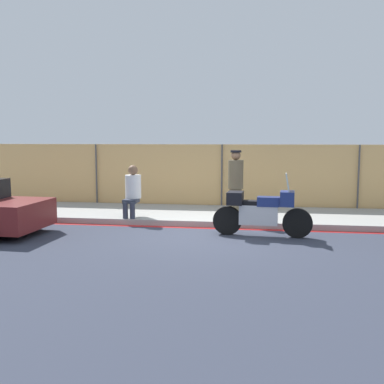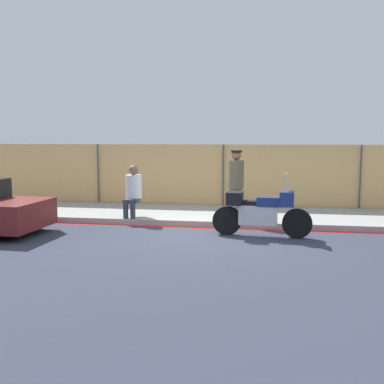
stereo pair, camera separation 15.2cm
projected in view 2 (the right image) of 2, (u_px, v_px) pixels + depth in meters
ground_plane at (208, 235)px, 10.73m from camera, size 120.00×120.00×0.00m
sidewalk at (218, 215)px, 13.02m from camera, size 31.11×2.90×0.16m
curb_paint_stripe at (212, 228)px, 11.52m from camera, size 31.11×0.18×0.01m
storefront_fence at (223, 177)px, 14.41m from camera, size 29.55×0.17×2.11m
motorcycle at (261, 211)px, 10.52m from camera, size 2.33×0.60×1.50m
officer_standing at (236, 183)px, 12.31m from camera, size 0.42×0.42×1.82m
person_seated_on_curb at (133, 188)px, 12.35m from camera, size 0.44×0.74×1.41m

